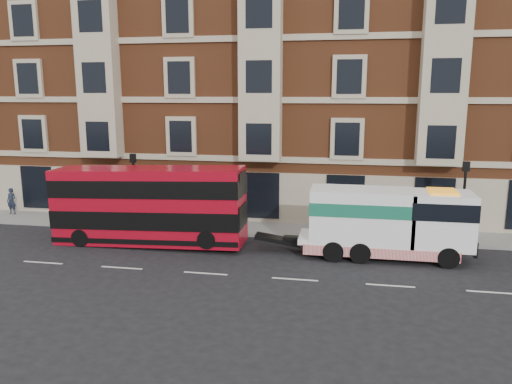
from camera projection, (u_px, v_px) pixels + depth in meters
ground at (206, 273)px, 22.24m from camera, size 120.00×120.00×0.00m
sidewalk at (241, 228)px, 29.46m from camera, size 90.00×3.00×0.15m
victorian_terrace at (270, 61)px, 34.65m from camera, size 45.00×12.00×20.40m
lamp_post_west at (134, 185)px, 28.76m from camera, size 0.35×0.15×4.35m
lamp_post_east at (464, 197)px, 25.58m from camera, size 0.35×0.15×4.35m
double_decker_bus at (149, 204)px, 26.11m from camera, size 10.12×2.32×4.09m
tow_truck at (385, 222)px, 24.06m from camera, size 8.10×2.39×3.37m
pedestrian at (12, 201)px, 32.39m from camera, size 0.62×0.41×1.70m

